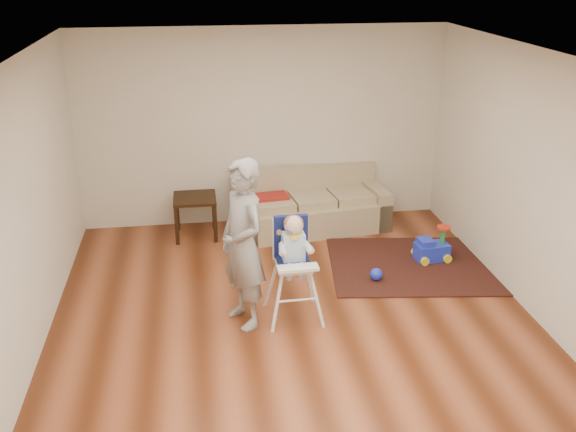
{
  "coord_description": "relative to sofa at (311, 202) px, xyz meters",
  "views": [
    {
      "loc": [
        -0.91,
        -5.75,
        3.56
      ],
      "look_at": [
        0.0,
        0.4,
        1.0
      ],
      "focal_mm": 40.0,
      "sensor_mm": 36.0,
      "label": 1
    }
  ],
  "objects": [
    {
      "name": "toy_ball",
      "position": [
        0.48,
        -1.63,
        -0.31
      ],
      "size": [
        0.15,
        0.15,
        0.15
      ],
      "primitive_type": "sphere",
      "color": "#2238F2",
      "rests_on": "area_rug"
    },
    {
      "name": "ground",
      "position": [
        -0.6,
        -2.3,
        -0.4
      ],
      "size": [
        5.5,
        5.5,
        0.0
      ],
      "primitive_type": "plane",
      "color": "#512410",
      "rests_on": "ground"
    },
    {
      "name": "area_rug",
      "position": [
        1.1,
        -1.31,
        -0.39
      ],
      "size": [
        2.3,
        1.84,
        0.02
      ],
      "primitive_type": "cube",
      "rotation": [
        0.0,
        0.0,
        -0.13
      ],
      "color": "black",
      "rests_on": "ground"
    },
    {
      "name": "side_table",
      "position": [
        -1.57,
        0.0,
        -0.12
      ],
      "size": [
        0.56,
        0.56,
        0.56
      ],
      "primitive_type": null,
      "color": "black",
      "rests_on": "ground"
    },
    {
      "name": "adult",
      "position": [
        -1.11,
        -2.28,
        0.48
      ],
      "size": [
        0.65,
        0.76,
        1.76
      ],
      "primitive_type": "imported",
      "rotation": [
        0.0,
        0.0,
        -1.14
      ],
      "color": "gray",
      "rests_on": "ground"
    },
    {
      "name": "ride_on_toy",
      "position": [
        1.31,
        -1.2,
        -0.17
      ],
      "size": [
        0.42,
        0.32,
        0.44
      ],
      "primitive_type": null,
      "rotation": [
        0.0,
        0.0,
        0.1
      ],
      "color": "#2238F2",
      "rests_on": "area_rug"
    },
    {
      "name": "sofa",
      "position": [
        0.0,
        0.0,
        0.0
      ],
      "size": [
        2.16,
        1.11,
        0.8
      ],
      "rotation": [
        0.0,
        0.0,
        0.13
      ],
      "color": "tan",
      "rests_on": "ground"
    },
    {
      "name": "high_chair",
      "position": [
        -0.59,
        -2.25,
        0.15
      ],
      "size": [
        0.55,
        0.55,
        1.15
      ],
      "rotation": [
        0.0,
        0.0,
        0.03
      ],
      "color": "white",
      "rests_on": "ground"
    },
    {
      "name": "room_envelope",
      "position": [
        -0.6,
        -1.77,
        1.47
      ],
      "size": [
        5.04,
        5.52,
        2.72
      ],
      "color": "silver",
      "rests_on": "ground"
    }
  ]
}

